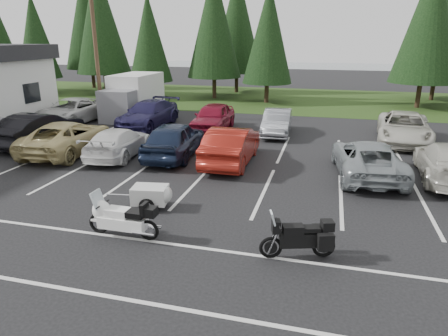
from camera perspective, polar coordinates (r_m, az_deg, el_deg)
ground at (r=14.53m, az=-7.47°, el=-3.56°), size 120.00×120.00×0.00m
grass_strip at (r=37.22m, az=6.64°, el=9.84°), size 80.00×16.00×0.01m
lake_water at (r=67.68m, az=14.07°, el=13.16°), size 70.00×50.00×0.02m
utility_pole at (r=28.82m, az=-17.86°, el=16.09°), size 1.60×0.26×9.00m
box_truck at (r=28.52m, az=-13.23°, el=9.88°), size 2.40×5.60×2.90m
stall_markings at (r=16.28m, az=-4.85°, el=-1.03°), size 32.00×16.00×0.01m
conifer_1 at (r=43.30m, az=-25.33°, el=16.62°), size 3.96×3.96×9.22m
conifer_2 at (r=41.19m, az=-17.31°, el=19.68°), size 5.10×5.10×11.89m
conifer_3 at (r=37.33m, az=-10.66°, el=17.80°), size 3.87×3.87×9.02m
conifer_4 at (r=36.83m, az=-1.45°, el=20.05°), size 4.80×4.80×11.17m
conifer_5 at (r=34.46m, az=6.37°, el=18.58°), size 4.14×4.14×9.63m
conifer_6 at (r=35.24m, az=27.36°, el=18.53°), size 4.93×4.93×11.48m
conifer_back_a at (r=46.87m, az=-18.94°, el=19.56°), size 5.28×5.28×12.30m
conifer_back_b at (r=41.03m, az=1.88°, el=20.19°), size 4.97×4.97×11.58m
conifer_back_c at (r=40.28m, az=29.07°, el=19.13°), size 5.50×5.50×12.81m
car_near_1 at (r=22.77m, az=-24.84°, el=5.10°), size 2.16×5.22×1.68m
car_near_2 at (r=20.68m, az=-21.43°, el=4.14°), size 2.98×5.70×1.53m
car_near_3 at (r=19.29m, az=-14.81°, el=3.55°), size 2.25×4.76×1.34m
car_near_4 at (r=18.69m, az=-7.06°, el=4.08°), size 2.25×5.00×1.67m
car_near_5 at (r=17.61m, az=1.08°, el=3.29°), size 1.81×4.99×1.64m
car_near_6 at (r=16.97m, az=19.81°, el=1.28°), size 2.89×5.41×1.45m
car_far_0 at (r=27.86m, az=-20.95°, el=7.60°), size 2.79×5.75×1.57m
car_far_1 at (r=25.46m, az=-10.78°, el=7.58°), size 2.61×5.60×1.58m
car_far_2 at (r=23.98m, az=-1.59°, el=7.28°), size 1.93×4.73×1.61m
car_far_3 at (r=23.20m, az=7.60°, el=6.49°), size 1.70×4.33×1.40m
car_far_4 at (r=23.25m, az=24.34°, el=5.25°), size 3.09×5.82×1.56m
touring_motorcycle at (r=11.48m, az=-14.32°, el=-6.54°), size 2.39×0.77×1.32m
cargo_trailer at (r=13.30m, az=-10.50°, el=-4.09°), size 1.75×1.15×0.75m
adventure_motorcycle at (r=10.29m, az=10.54°, el=-9.30°), size 2.27×1.36×1.31m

